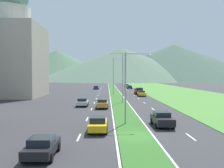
% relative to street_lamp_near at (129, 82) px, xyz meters
% --- Properties ---
extents(ground_plane, '(600.00, 600.00, 0.00)m').
position_rel_street_lamp_near_xyz_m(ground_plane, '(0.06, -5.99, -4.82)').
color(ground_plane, '#2D2D30').
extents(grass_median, '(3.20, 240.00, 0.06)m').
position_rel_street_lamp_near_xyz_m(grass_median, '(0.06, 54.01, -4.79)').
color(grass_median, '#2D6023').
rests_on(grass_median, ground_plane).
extents(grass_verge_right, '(24.00, 240.00, 0.06)m').
position_rel_street_lamp_near_xyz_m(grass_verge_right, '(20.66, 54.01, -4.79)').
color(grass_verge_right, '#477F33').
rests_on(grass_verge_right, ground_plane).
extents(lane_dash_left_2, '(0.16, 2.80, 0.01)m').
position_rel_street_lamp_near_xyz_m(lane_dash_left_2, '(-5.04, -6.35, -4.81)').
color(lane_dash_left_2, silver).
rests_on(lane_dash_left_2, ground_plane).
extents(lane_dash_left_3, '(0.16, 2.80, 0.01)m').
position_rel_street_lamp_near_xyz_m(lane_dash_left_3, '(-5.04, 3.47, -4.81)').
color(lane_dash_left_3, silver).
rests_on(lane_dash_left_3, ground_plane).
extents(lane_dash_left_4, '(0.16, 2.80, 0.01)m').
position_rel_street_lamp_near_xyz_m(lane_dash_left_4, '(-5.04, 13.29, -4.81)').
color(lane_dash_left_4, silver).
rests_on(lane_dash_left_4, ground_plane).
extents(lane_dash_left_5, '(0.16, 2.80, 0.01)m').
position_rel_street_lamp_near_xyz_m(lane_dash_left_5, '(-5.04, 23.11, -4.81)').
color(lane_dash_left_5, silver).
rests_on(lane_dash_left_5, ground_plane).
extents(lane_dash_left_6, '(0.16, 2.80, 0.01)m').
position_rel_street_lamp_near_xyz_m(lane_dash_left_6, '(-5.04, 32.93, -4.81)').
color(lane_dash_left_6, silver).
rests_on(lane_dash_left_6, ground_plane).
extents(lane_dash_left_7, '(0.16, 2.80, 0.01)m').
position_rel_street_lamp_near_xyz_m(lane_dash_left_7, '(-5.04, 42.75, -4.81)').
color(lane_dash_left_7, silver).
rests_on(lane_dash_left_7, ground_plane).
extents(lane_dash_left_8, '(0.16, 2.80, 0.01)m').
position_rel_street_lamp_near_xyz_m(lane_dash_left_8, '(-5.04, 52.57, -4.81)').
color(lane_dash_left_8, silver).
rests_on(lane_dash_left_8, ground_plane).
extents(lane_dash_left_9, '(0.16, 2.80, 0.01)m').
position_rel_street_lamp_near_xyz_m(lane_dash_left_9, '(-5.04, 62.39, -4.81)').
color(lane_dash_left_9, silver).
rests_on(lane_dash_left_9, ground_plane).
extents(lane_dash_left_10, '(0.16, 2.80, 0.01)m').
position_rel_street_lamp_near_xyz_m(lane_dash_left_10, '(-5.04, 72.21, -4.81)').
color(lane_dash_left_10, silver).
rests_on(lane_dash_left_10, ground_plane).
extents(lane_dash_left_11, '(0.16, 2.80, 0.01)m').
position_rel_street_lamp_near_xyz_m(lane_dash_left_11, '(-5.04, 82.03, -4.81)').
color(lane_dash_left_11, silver).
rests_on(lane_dash_left_11, ground_plane).
extents(lane_dash_left_12, '(0.16, 2.80, 0.01)m').
position_rel_street_lamp_near_xyz_m(lane_dash_left_12, '(-5.04, 91.85, -4.81)').
color(lane_dash_left_12, silver).
rests_on(lane_dash_left_12, ground_plane).
extents(lane_dash_right_2, '(0.16, 2.80, 0.01)m').
position_rel_street_lamp_near_xyz_m(lane_dash_right_2, '(5.16, -6.35, -4.81)').
color(lane_dash_right_2, silver).
rests_on(lane_dash_right_2, ground_plane).
extents(lane_dash_right_3, '(0.16, 2.80, 0.01)m').
position_rel_street_lamp_near_xyz_m(lane_dash_right_3, '(5.16, 3.47, -4.81)').
color(lane_dash_right_3, silver).
rests_on(lane_dash_right_3, ground_plane).
extents(lane_dash_right_4, '(0.16, 2.80, 0.01)m').
position_rel_street_lamp_near_xyz_m(lane_dash_right_4, '(5.16, 13.29, -4.81)').
color(lane_dash_right_4, silver).
rests_on(lane_dash_right_4, ground_plane).
extents(lane_dash_right_5, '(0.16, 2.80, 0.01)m').
position_rel_street_lamp_near_xyz_m(lane_dash_right_5, '(5.16, 23.11, -4.81)').
color(lane_dash_right_5, silver).
rests_on(lane_dash_right_5, ground_plane).
extents(lane_dash_right_6, '(0.16, 2.80, 0.01)m').
position_rel_street_lamp_near_xyz_m(lane_dash_right_6, '(5.16, 32.93, -4.81)').
color(lane_dash_right_6, silver).
rests_on(lane_dash_right_6, ground_plane).
extents(lane_dash_right_7, '(0.16, 2.80, 0.01)m').
position_rel_street_lamp_near_xyz_m(lane_dash_right_7, '(5.16, 42.75, -4.81)').
color(lane_dash_right_7, silver).
rests_on(lane_dash_right_7, ground_plane).
extents(lane_dash_right_8, '(0.16, 2.80, 0.01)m').
position_rel_street_lamp_near_xyz_m(lane_dash_right_8, '(5.16, 52.57, -4.81)').
color(lane_dash_right_8, silver).
rests_on(lane_dash_right_8, ground_plane).
extents(lane_dash_right_9, '(0.16, 2.80, 0.01)m').
position_rel_street_lamp_near_xyz_m(lane_dash_right_9, '(5.16, 62.39, -4.81)').
color(lane_dash_right_9, silver).
rests_on(lane_dash_right_9, ground_plane).
extents(lane_dash_right_10, '(0.16, 2.80, 0.01)m').
position_rel_street_lamp_near_xyz_m(lane_dash_right_10, '(5.16, 72.21, -4.81)').
color(lane_dash_right_10, silver).
rests_on(lane_dash_right_10, ground_plane).
extents(lane_dash_right_11, '(0.16, 2.80, 0.01)m').
position_rel_street_lamp_near_xyz_m(lane_dash_right_11, '(5.16, 82.03, -4.81)').
color(lane_dash_right_11, silver).
rests_on(lane_dash_right_11, ground_plane).
extents(lane_dash_right_12, '(0.16, 2.80, 0.01)m').
position_rel_street_lamp_near_xyz_m(lane_dash_right_12, '(5.16, 91.85, -4.81)').
color(lane_dash_right_12, silver).
rests_on(lane_dash_right_12, ground_plane).
extents(edge_line_median_left, '(0.16, 240.00, 0.01)m').
position_rel_street_lamp_near_xyz_m(edge_line_median_left, '(-1.69, 54.01, -4.81)').
color(edge_line_median_left, silver).
rests_on(edge_line_median_left, ground_plane).
extents(edge_line_median_right, '(0.16, 240.00, 0.01)m').
position_rel_street_lamp_near_xyz_m(edge_line_median_right, '(1.81, 54.01, -4.81)').
color(edge_line_median_right, silver).
rests_on(edge_line_median_right, ground_plane).
extents(domed_building, '(17.57, 17.57, 32.14)m').
position_rel_street_lamp_near_xyz_m(domed_building, '(-28.48, 39.15, 8.55)').
color(domed_building, '#9E9384').
rests_on(domed_building, ground_plane).
extents(midrise_colored, '(14.31, 14.31, 22.79)m').
position_rel_street_lamp_near_xyz_m(midrise_colored, '(-35.25, 78.75, 6.58)').
color(midrise_colored, '#9E9384').
rests_on(midrise_colored, ground_plane).
extents(hill_far_left, '(151.84, 151.84, 34.80)m').
position_rel_street_lamp_near_xyz_m(hill_far_left, '(-61.30, 277.60, 12.58)').
color(hill_far_left, '#47664C').
rests_on(hill_far_left, ground_plane).
extents(hill_far_center, '(176.32, 176.32, 34.27)m').
position_rel_street_lamp_near_xyz_m(hill_far_center, '(12.11, 240.41, 12.32)').
color(hill_far_center, '#516B56').
rests_on(hill_far_center, ground_plane).
extents(hill_far_right, '(208.55, 208.55, 40.09)m').
position_rel_street_lamp_near_xyz_m(hill_far_right, '(72.70, 262.45, 15.23)').
color(hill_far_right, '#3D5647').
rests_on(hill_far_right, ground_plane).
extents(street_lamp_near, '(3.12, 0.28, 8.24)m').
position_rel_street_lamp_near_xyz_m(street_lamp_near, '(0.00, 0.00, 0.00)').
color(street_lamp_near, '#99999E').
rests_on(street_lamp_near, ground_plane).
extents(street_lamp_mid, '(2.75, 0.28, 10.18)m').
position_rel_street_lamp_near_xyz_m(street_lamp_mid, '(0.46, 23.37, 0.96)').
color(street_lamp_mid, '#99999E').
rests_on(street_lamp_mid, ground_plane).
extents(street_lamp_far, '(3.50, 0.47, 10.65)m').
position_rel_street_lamp_near_xyz_m(street_lamp_far, '(-0.28, 46.75, 1.29)').
color(street_lamp_far, '#99999E').
rests_on(street_lamp_far, ground_plane).
extents(car_0, '(1.90, 4.00, 1.42)m').
position_rel_street_lamp_near_xyz_m(car_0, '(6.99, 78.83, -4.09)').
color(car_0, navy).
rests_on(car_0, ground_plane).
extents(car_1, '(2.03, 4.69, 1.59)m').
position_rel_street_lamp_near_xyz_m(car_1, '(3.61, -1.23, -4.01)').
color(car_1, black).
rests_on(car_1, ground_plane).
extents(car_2, '(1.98, 4.22, 1.40)m').
position_rel_street_lamp_near_xyz_m(car_2, '(-6.98, -11.92, -4.10)').
color(car_2, black).
rests_on(car_2, ground_plane).
extents(car_3, '(1.96, 4.07, 1.55)m').
position_rel_street_lamp_near_xyz_m(car_3, '(-3.29, 14.46, -4.03)').
color(car_3, '#C6842D').
rests_on(car_3, ground_plane).
extents(car_4, '(1.98, 4.76, 1.42)m').
position_rel_street_lamp_near_xyz_m(car_4, '(6.84, 93.46, -4.08)').
color(car_4, '#C6842D').
rests_on(car_4, ground_plane).
extents(car_5, '(2.01, 4.25, 1.49)m').
position_rel_street_lamp_near_xyz_m(car_5, '(-6.94, 17.49, -4.07)').
color(car_5, '#B2B2B7').
rests_on(car_5, ground_plane).
extents(car_6, '(1.98, 4.71, 1.49)m').
position_rel_street_lamp_near_xyz_m(car_6, '(6.80, 39.92, -4.06)').
color(car_6, yellow).
rests_on(car_6, ground_plane).
extents(car_7, '(1.91, 4.70, 1.50)m').
position_rel_street_lamp_near_xyz_m(car_7, '(-3.40, -3.80, -4.06)').
color(car_7, yellow).
rests_on(car_7, ground_plane).
extents(car_8, '(2.02, 4.75, 1.39)m').
position_rel_street_lamp_near_xyz_m(car_8, '(-6.84, 74.37, -4.10)').
color(car_8, navy).
rests_on(car_8, ground_plane).
extents(pickup_truck_0, '(2.18, 5.40, 2.00)m').
position_rel_street_lamp_near_xyz_m(pickup_truck_0, '(6.98, 47.44, -3.84)').
color(pickup_truck_0, maroon).
rests_on(pickup_truck_0, ground_plane).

